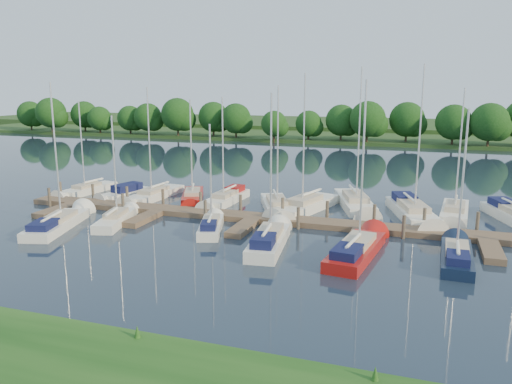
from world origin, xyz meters
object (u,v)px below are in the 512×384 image
(motorboat, at_px, (126,194))
(sailboat_n_5, at_px, (277,208))
(sailboat_n_0, at_px, (87,191))
(sailboat_s_2, at_px, (211,227))
(dock, at_px, (253,220))

(motorboat, bearing_deg, sailboat_n_5, -166.43)
(sailboat_n_0, height_order, sailboat_s_2, sailboat_n_0)
(dock, bearing_deg, sailboat_s_2, -124.08)
(dock, distance_m, motorboat, 14.55)
(dock, xyz_separation_m, sailboat_n_5, (0.72, 3.88, 0.07))
(sailboat_n_0, distance_m, sailboat_n_5, 19.18)
(dock, xyz_separation_m, motorboat, (-13.86, 4.43, 0.13))
(sailboat_n_0, bearing_deg, sailboat_n_5, -176.18)
(motorboat, bearing_deg, dock, 178.00)
(motorboat, bearing_deg, sailboat_n_0, 9.94)
(sailboat_n_0, bearing_deg, sailboat_s_2, 160.94)
(sailboat_s_2, bearing_deg, dock, 37.83)
(dock, distance_m, sailboat_s_2, 3.70)
(sailboat_s_2, bearing_deg, sailboat_n_0, 136.01)
(dock, height_order, sailboat_s_2, sailboat_s_2)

